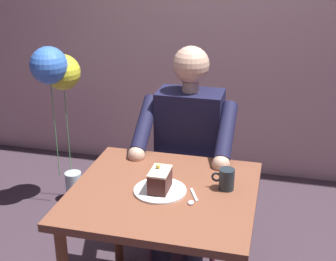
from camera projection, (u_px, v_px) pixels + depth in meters
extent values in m
cube|color=brown|center=(163.00, 193.00, 2.10)|extent=(0.83, 0.78, 0.04)
cylinder|color=brown|center=(244.00, 231.00, 2.45)|extent=(0.05, 0.05, 0.72)
cylinder|color=brown|center=(117.00, 213.00, 2.61)|extent=(0.05, 0.05, 0.72)
cube|color=brown|center=(189.00, 184.00, 2.75)|extent=(0.42, 0.42, 0.04)
cube|color=brown|center=(196.00, 134.00, 2.83)|extent=(0.38, 0.04, 0.45)
cylinder|color=brown|center=(213.00, 237.00, 2.63)|extent=(0.04, 0.04, 0.45)
cylinder|color=brown|center=(152.00, 229.00, 2.71)|extent=(0.04, 0.04, 0.45)
cylinder|color=brown|center=(222.00, 205.00, 2.95)|extent=(0.04, 0.04, 0.45)
cylinder|color=brown|center=(167.00, 198.00, 3.03)|extent=(0.04, 0.04, 0.45)
cube|color=#191936|center=(190.00, 139.00, 2.62)|extent=(0.36, 0.22, 0.56)
sphere|color=#D1A58A|center=(191.00, 65.00, 2.46)|extent=(0.20, 0.20, 0.20)
cylinder|color=#D1A58A|center=(191.00, 86.00, 2.50)|extent=(0.09, 0.09, 0.06)
cylinder|color=#191936|center=(226.00, 131.00, 2.40)|extent=(0.08, 0.33, 0.26)
sphere|color=#D1A58A|center=(221.00, 164.00, 2.29)|extent=(0.09, 0.09, 0.09)
cylinder|color=#191936|center=(145.00, 124.00, 2.49)|extent=(0.08, 0.33, 0.26)
sphere|color=#D1A58A|center=(136.00, 155.00, 2.39)|extent=(0.09, 0.09, 0.09)
cylinder|color=#282733|center=(200.00, 198.00, 2.60)|extent=(0.13, 0.38, 0.14)
cylinder|color=#282733|center=(169.00, 194.00, 2.64)|extent=(0.13, 0.38, 0.14)
cylinder|color=#282733|center=(193.00, 251.00, 2.53)|extent=(0.11, 0.11, 0.43)
cylinder|color=#282733|center=(161.00, 246.00, 2.57)|extent=(0.11, 0.11, 0.43)
cylinder|color=white|center=(160.00, 190.00, 2.07)|extent=(0.24, 0.24, 0.01)
cube|color=#482420|center=(160.00, 181.00, 2.06)|extent=(0.08, 0.13, 0.09)
cube|color=beige|center=(160.00, 171.00, 2.04)|extent=(0.08, 0.13, 0.01)
sphere|color=gold|center=(158.00, 166.00, 2.05)|extent=(0.02, 0.02, 0.02)
cylinder|color=#202B32|center=(227.00, 179.00, 2.08)|extent=(0.07, 0.07, 0.10)
torus|color=#202B32|center=(216.00, 177.00, 2.09)|extent=(0.05, 0.01, 0.05)
cylinder|color=black|center=(227.00, 171.00, 2.06)|extent=(0.06, 0.06, 0.01)
cube|color=silver|center=(194.00, 195.00, 2.04)|extent=(0.06, 0.11, 0.01)
ellipsoid|color=silver|center=(191.00, 202.00, 1.98)|extent=(0.03, 0.04, 0.01)
cylinder|color=#B2C1C6|center=(74.00, 186.00, 3.42)|extent=(0.12, 0.12, 0.22)
sphere|color=yellow|center=(63.00, 72.00, 3.15)|extent=(0.25, 0.25, 0.25)
cylinder|color=#4C9956|center=(68.00, 131.00, 3.31)|extent=(0.01, 0.01, 0.62)
sphere|color=#3D75DE|center=(49.00, 65.00, 3.04)|extent=(0.25, 0.25, 0.25)
cylinder|color=#4C9956|center=(55.00, 131.00, 3.22)|extent=(0.01, 0.01, 0.68)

